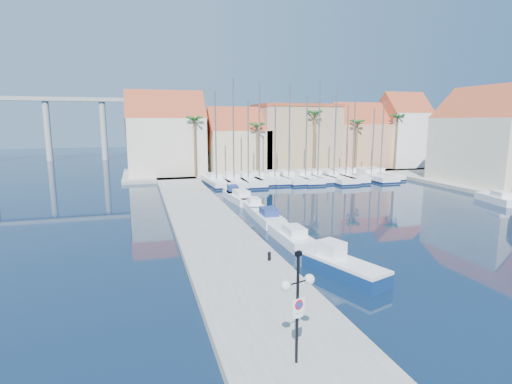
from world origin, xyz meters
TOP-DOWN VIEW (x-y plane):
  - ground at (0.00, 0.00)m, footprint 260.00×260.00m
  - quay_west at (-9.00, 13.50)m, footprint 6.00×77.00m
  - shore_north at (10.00, 48.00)m, footprint 54.00×16.00m
  - lamp_post at (-9.40, -7.68)m, footprint 1.39×0.68m
  - bollard at (-6.96, 2.76)m, footprint 0.21×0.21m
  - fishing_boat at (-3.21, 0.28)m, footprint 3.48×5.78m
  - motorboat_west_0 at (-3.68, 7.24)m, footprint 1.88×5.71m
  - motorboat_west_1 at (-3.49, 13.77)m, footprint 2.06×5.92m
  - motorboat_west_2 at (-3.39, 18.86)m, footprint 1.89×5.09m
  - motorboat_west_3 at (-3.57, 23.65)m, footprint 2.59×6.58m
  - motorboat_west_4 at (-3.64, 27.18)m, footprint 2.13×5.48m
  - motorboat_east_1 at (23.98, 14.62)m, footprint 2.75×5.69m
  - sailboat_0 at (-3.96, 36.29)m, footprint 3.01×9.51m
  - sailboat_1 at (-1.46, 35.82)m, footprint 3.67×10.87m
  - sailboat_2 at (0.71, 36.14)m, footprint 2.98×11.10m
  - sailboat_3 at (2.49, 36.43)m, footprint 2.64×8.65m
  - sailboat_4 at (4.97, 36.56)m, footprint 2.50×9.07m
  - sailboat_5 at (7.05, 36.34)m, footprint 3.35×10.43m
  - sailboat_6 at (9.68, 35.96)m, footprint 3.19×10.44m
  - sailboat_7 at (11.87, 36.31)m, footprint 2.63×9.50m
  - sailboat_8 at (13.95, 35.22)m, footprint 3.24×11.53m
  - sailboat_9 at (16.24, 35.61)m, footprint 3.23×11.22m
  - sailboat_10 at (18.24, 36.94)m, footprint 2.21×8.14m
  - sailboat_11 at (20.50, 35.26)m, footprint 3.23×11.67m
  - sailboat_12 at (22.75, 36.17)m, footprint 3.47×10.19m
  - building_0 at (-10.00, 47.00)m, footprint 12.30×9.00m
  - building_1 at (2.00, 47.00)m, footprint 10.30×8.00m
  - building_2 at (13.00, 48.00)m, footprint 14.20×10.20m
  - building_3 at (25.00, 47.00)m, footprint 10.30×8.00m
  - building_4 at (34.00, 46.00)m, footprint 8.30×8.00m
  - building_6 at (32.00, 24.00)m, footprint 9.00×14.30m
  - palm_0 at (-6.00, 42.00)m, footprint 2.60×2.60m
  - palm_1 at (4.00, 42.00)m, footprint 2.60×2.60m
  - palm_2 at (14.00, 42.00)m, footprint 2.60×2.60m
  - palm_3 at (22.00, 42.00)m, footprint 2.60×2.60m
  - palm_4 at (30.00, 42.00)m, footprint 2.60×2.60m
  - viaduct at (-39.07, 82.00)m, footprint 48.00×2.20m

SIDE VIEW (x-z plane):
  - ground at x=0.00m, z-range 0.00..0.00m
  - quay_west at x=-9.00m, z-range 0.00..0.50m
  - shore_north at x=10.00m, z-range 0.00..0.50m
  - motorboat_west_0 at x=-3.68m, z-range -0.19..1.21m
  - motorboat_west_3 at x=-3.57m, z-range -0.19..1.21m
  - motorboat_west_1 at x=-3.49m, z-range -0.19..1.21m
  - motorboat_west_2 at x=-3.39m, z-range -0.19..1.21m
  - motorboat_west_4 at x=-3.64m, z-range -0.19..1.21m
  - motorboat_east_1 at x=23.98m, z-range -0.19..1.21m
  - sailboat_11 at x=20.50m, z-range -4.96..6.06m
  - sailboat_9 at x=16.24m, z-range -5.16..6.28m
  - sailboat_2 at x=0.71m, z-range -5.41..6.54m
  - sailboat_12 at x=22.75m, z-range -5.50..6.66m
  - sailboat_8 at x=13.95m, z-range -6.37..7.54m
  - sailboat_6 at x=9.68m, z-range -5.72..6.88m
  - sailboat_4 at x=4.97m, z-range -5.02..6.18m
  - sailboat_0 at x=-3.96m, z-range -5.92..7.13m
  - sailboat_5 at x=7.05m, z-range -6.51..7.71m
  - sailboat_1 at x=-1.46m, z-range -6.85..8.06m
  - sailboat_10 at x=18.24m, z-range -5.63..6.88m
  - sailboat_7 at x=11.87m, z-range -6.83..8.09m
  - fishing_boat at x=-3.21m, z-range -0.32..1.60m
  - sailboat_3 at x=2.49m, z-range -6.54..7.83m
  - bollard at x=-6.96m, z-range 0.50..1.03m
  - lamp_post at x=-9.40m, z-range 1.16..5.37m
  - building_1 at x=2.00m, z-range -0.20..10.80m
  - building_3 at x=25.00m, z-range -0.14..11.86m
  - building_2 at x=13.00m, z-range 0.51..12.01m
  - building_6 at x=32.00m, z-range -0.23..13.27m
  - building_0 at x=-10.00m, z-range -0.23..13.27m
  - building_4 at x=34.00m, z-range -0.03..13.97m
  - palm_1 at x=4.00m, z-range 3.56..12.71m
  - palm_3 at x=22.00m, z-range 3.78..13.43m
  - palm_0 at x=-6.00m, z-range 4.00..14.15m
  - palm_4 at x=30.00m, z-range 4.22..14.87m
  - palm_2 at x=14.00m, z-range 4.44..15.59m
  - viaduct at x=-39.07m, z-range 3.02..17.47m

